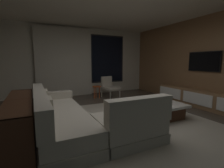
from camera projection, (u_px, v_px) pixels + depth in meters
The scene contains 12 objects.
floor at pixel (121, 124), 3.61m from camera, with size 9.20×9.20×0.00m, color #473D33.
back_wall_with_window at pixel (76, 62), 6.63m from camera, with size 6.60×0.30×2.70m.
media_wall at pixel (214, 61), 4.75m from camera, with size 0.12×7.80×2.70m.
area_rug at pixel (137, 122), 3.67m from camera, with size 3.20×3.80×0.01m, color #ADA391.
sectional_couch at pixel (77, 120), 3.03m from camera, with size 1.98×2.50×0.82m.
coffee_table at pixel (154, 109), 4.04m from camera, with size 1.16×1.16×0.36m.
book_stack_on_coffee_table at pixel (150, 99), 4.12m from camera, with size 0.28×0.21×0.13m.
accent_chair_near_window at pixel (109, 86), 6.28m from camera, with size 0.67×0.69×0.78m.
side_stool at pixel (97, 88), 6.02m from camera, with size 0.32×0.32×0.46m.
media_console at pixel (203, 99), 4.82m from camera, with size 0.46×3.10×0.52m.
mounted_tv at pixel (204, 61), 4.92m from camera, with size 0.05×1.01×0.59m.
console_table_behind_couch at pixel (20, 118), 2.73m from camera, with size 0.40×2.10×0.74m.
Camera 1 is at (-1.68, -3.03, 1.35)m, focal length 26.46 mm.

